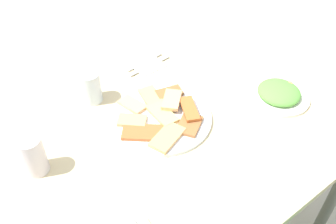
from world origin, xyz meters
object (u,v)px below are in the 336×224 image
object	(u,v)px
fork	(144,61)
spoon	(149,66)
pide_platter	(161,117)
salad_plate_greens	(279,93)
paper_napkin	(147,64)
dining_table	(172,134)
drinking_glass	(91,87)
soda_can	(33,155)

from	to	relation	value
fork	spoon	world-z (taller)	same
pide_platter	salad_plate_greens	xyz separation A→B (m)	(-0.40, 0.16, 0.01)
pide_platter	paper_napkin	xyz separation A→B (m)	(-0.14, -0.28, -0.01)
dining_table	salad_plate_greens	world-z (taller)	salad_plate_greens
pide_platter	fork	distance (m)	0.33
drinking_glass	fork	size ratio (longest dim) A/B	0.66
dining_table	drinking_glass	xyz separation A→B (m)	(0.16, -0.24, 0.13)
drinking_glass	fork	world-z (taller)	drinking_glass
pide_platter	spoon	size ratio (longest dim) A/B	1.70
dining_table	paper_napkin	distance (m)	0.33
drinking_glass	spoon	size ratio (longest dim) A/B	0.57
salad_plate_greens	paper_napkin	bearing A→B (deg)	-60.13
pide_platter	paper_napkin	world-z (taller)	pide_platter
dining_table	soda_can	size ratio (longest dim) A/B	9.31
paper_napkin	spoon	xyz separation A→B (m)	(0.00, 0.02, 0.00)
soda_can	dining_table	bearing A→B (deg)	171.68
drinking_glass	soda_can	bearing A→B (deg)	33.56
salad_plate_greens	spoon	size ratio (longest dim) A/B	1.11
salad_plate_greens	spoon	bearing A→B (deg)	-59.09
pide_platter	spoon	bearing A→B (deg)	-117.97
salad_plate_greens	paper_napkin	size ratio (longest dim) A/B	1.88
soda_can	drinking_glass	world-z (taller)	soda_can
dining_table	pide_platter	world-z (taller)	pide_platter
salad_plate_greens	fork	world-z (taller)	salad_plate_greens
dining_table	fork	size ratio (longest dim) A/B	6.70
fork	paper_napkin	bearing A→B (deg)	83.49
pide_platter	soda_can	size ratio (longest dim) A/B	2.73
salad_plate_greens	pide_platter	bearing A→B (deg)	-21.98
paper_napkin	fork	distance (m)	0.02
pide_platter	soda_can	distance (m)	0.41
dining_table	drinking_glass	size ratio (longest dim) A/B	10.22
pide_platter	spoon	world-z (taller)	pide_platter
salad_plate_greens	drinking_glass	xyz separation A→B (m)	(0.53, -0.38, 0.04)
soda_can	drinking_glass	distance (m)	0.33
pide_platter	fork	world-z (taller)	pide_platter
pide_platter	soda_can	xyz separation A→B (m)	(0.40, -0.04, 0.05)
pide_platter	paper_napkin	bearing A→B (deg)	-116.44
pide_platter	drinking_glass	size ratio (longest dim) A/B	2.99
fork	dining_table	bearing A→B (deg)	64.93
dining_table	salad_plate_greens	bearing A→B (deg)	159.23
dining_table	soda_can	world-z (taller)	soda_can
soda_can	drinking_glass	xyz separation A→B (m)	(-0.27, -0.18, -0.01)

